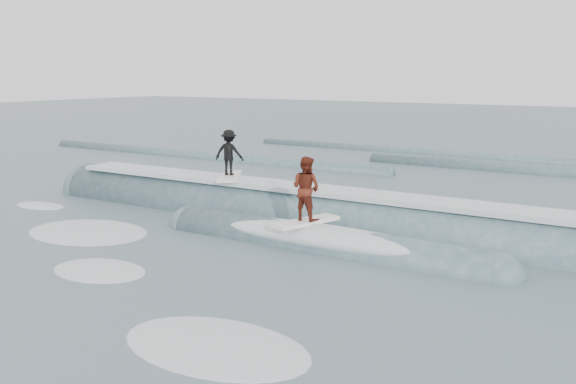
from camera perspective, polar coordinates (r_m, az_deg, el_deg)
The scene contains 6 objects.
ground at distance 15.95m, azimuth -6.43°, elevation -5.72°, with size 160.00×160.00×0.00m, color #425960.
breaking_wave at distance 18.83m, azimuth 1.83°, elevation -2.98°, with size 21.19×3.83×2.09m.
surfer_black at distance 20.64m, azimuth -5.26°, elevation 3.25°, with size 1.47×2.01×1.55m.
surfer_red at distance 16.56m, azimuth 1.60°, elevation -0.02°, with size 1.10×2.07×1.77m.
whitewater at distance 16.10m, azimuth -15.28°, elevation -5.88°, with size 14.68×7.35×0.10m.
far_swells at distance 31.99m, azimuth 11.20°, elevation 2.36°, with size 41.17×8.65×0.80m.
Camera 1 is at (9.70, -11.86, 4.46)m, focal length 40.00 mm.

